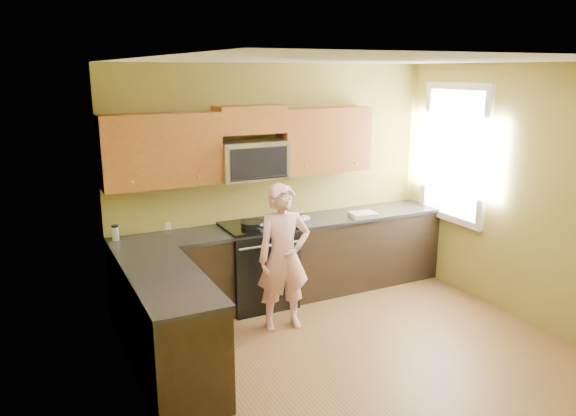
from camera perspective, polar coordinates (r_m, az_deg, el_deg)
floor at (r=5.36m, az=8.43°, el=-15.43°), size 4.00×4.00×0.00m
ceiling at (r=4.67m, az=9.66°, el=14.79°), size 4.00×4.00×0.00m
wall_back at (r=6.53m, az=-1.16°, el=2.81°), size 4.00×0.00×4.00m
wall_left at (r=4.07m, az=-14.77°, el=-4.71°), size 0.00×4.00×4.00m
wall_right at (r=6.20m, az=24.30°, el=0.93°), size 0.00×4.00×4.00m
cabinet_back_run at (r=6.51m, az=0.01°, el=-5.53°), size 4.00×0.60×0.88m
cabinet_left_run at (r=5.01m, az=-12.15°, el=-12.12°), size 0.60×1.60×0.88m
countertop_back at (r=6.36m, az=0.05°, el=-1.66°), size 4.00×0.62×0.04m
countertop_left at (r=4.83m, az=-12.32°, el=-7.20°), size 0.62×1.60×0.04m
stove at (r=6.32m, az=-3.15°, el=-5.84°), size 0.76×0.65×0.95m
microwave at (r=6.17m, az=-3.74°, el=3.07°), size 0.76×0.40×0.42m
upper_cab_left at (r=5.90m, az=-12.77°, el=2.23°), size 1.22×0.33×0.75m
upper_cab_right at (r=6.61m, az=3.69°, el=3.81°), size 1.12×0.33×0.75m
upper_cab_over_mw at (r=6.11m, az=-3.96°, el=9.11°), size 0.76×0.33×0.30m
window at (r=6.93m, az=16.82°, el=5.39°), size 0.06×1.06×1.66m
woman at (r=5.67m, az=-0.46°, el=-5.11°), size 0.61×0.45×1.53m
frying_pan at (r=6.08m, az=-3.72°, el=-1.94°), size 0.32×0.47×0.06m
butter_tub at (r=6.29m, az=0.64°, el=-1.65°), size 0.13×0.13×0.08m
toast_slice at (r=6.18m, az=0.93°, el=-1.86°), size 0.12×0.12×0.01m
napkin_a at (r=6.36m, az=1.47°, el=-1.21°), size 0.11×0.12×0.06m
napkin_b at (r=6.41m, az=1.76°, el=-1.06°), size 0.16×0.16×0.07m
dish_towel at (r=6.65m, az=7.74°, el=-0.69°), size 0.34×0.29×0.05m
travel_mug at (r=5.97m, az=-17.33°, el=-3.19°), size 0.09×0.09×0.16m
glass_b at (r=6.06m, az=-12.29°, el=-2.02°), size 0.07×0.07×0.12m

